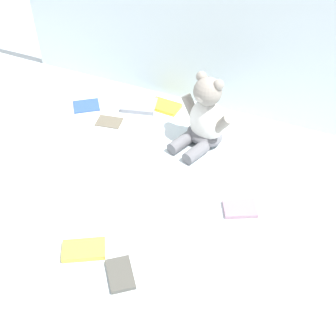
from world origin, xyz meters
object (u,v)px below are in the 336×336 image
Objects in this scene: book_case_1 at (84,250)px; book_case_3 at (120,274)px; book_case_2 at (109,121)px; book_case_6 at (165,106)px; book_case_4 at (86,105)px; teddy_bear at (205,119)px; book_case_5 at (240,209)px; book_case_0 at (139,105)px.

book_case_1 is 0.13m from book_case_3.
book_case_2 is 0.80× the size of book_case_6.
book_case_4 is at bearing -178.77° from book_case_1.
book_case_2 is 0.14m from book_case_4.
book_case_1 is at bearing -83.49° from teddy_bear.
book_case_1 is at bearing 105.31° from book_case_5.
book_case_6 is at bearing -104.26° from book_case_4.
book_case_3 is (-0.01, -0.61, -0.09)m from teddy_bear.
book_case_3 is at bearing -178.37° from book_case_4.
book_case_6 reaches higher than book_case_2.
book_case_3 reaches higher than book_case_2.
book_case_1 is at bearing 11.48° from book_case_2.
book_case_5 is (0.21, -0.26, -0.09)m from teddy_bear.
book_case_2 is at bearing -154.04° from teddy_bear.
book_case_0 reaches higher than book_case_2.
book_case_0 is at bearing -177.29° from teddy_bear.
book_case_2 is 0.91× the size of book_case_3.
book_case_1 is (0.16, -0.67, -0.00)m from book_case_0.
book_case_4 is 0.99× the size of book_case_5.
book_case_2 is 0.93× the size of book_case_5.
book_case_4 is at bearing -161.73° from teddy_bear.
book_case_5 is at bearing -160.96° from book_case_3.
teddy_bear is 2.66× the size of book_case_4.
book_case_4 is at bearing -122.69° from book_case_2.
book_case_1 reaches higher than book_case_5.
book_case_2 is 0.23m from book_case_6.
book_case_0 is at bearing 144.57° from book_case_2.
book_case_2 is at bearing 42.01° from book_case_5.
teddy_bear is 2.01× the size of book_case_0.
book_case_5 is at bearing 50.78° from book_case_6.
book_case_1 reaches higher than book_case_4.
book_case_0 is 0.14m from book_case_2.
book_case_2 is 0.62m from book_case_5.
book_case_5 is at bearing -147.25° from book_case_4.
book_case_6 is (-0.21, 0.13, -0.09)m from teddy_bear.
book_case_6 is at bearing 126.49° from book_case_2.
teddy_bear is at bearing 61.56° from book_case_6.
book_case_0 is (-0.30, 0.10, -0.09)m from teddy_bear.
book_case_4 is (-0.13, 0.05, 0.00)m from book_case_2.
book_case_0 is 1.31× the size of book_case_5.
book_case_0 reaches higher than book_case_5.
book_case_4 is at bearing -81.99° from book_case_0.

